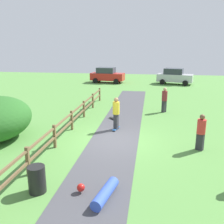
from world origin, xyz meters
The scene contains 11 objects.
ground_plane centered at (0.00, 0.00, 0.00)m, with size 60.00×60.00×0.00m, color #568E42.
asphalt_path centered at (0.00, 0.00, 0.01)m, with size 2.40×28.00×0.02m, color #47474C.
wooden_fence centered at (-2.60, 0.00, 0.67)m, with size 0.12×18.12×1.10m.
trash_bin centered at (-1.80, -4.83, 0.45)m, with size 0.56×0.56×0.90m, color black.
skater_riding centered at (-0.14, 1.63, 1.05)m, with size 0.45×0.82×1.84m.
skater_fallen centered at (0.37, -4.86, 0.20)m, with size 1.29×1.50×0.36m.
skateboard_loose centered at (-0.57, 3.55, 0.09)m, with size 0.70×0.71×0.08m.
bystander_red centered at (3.99, -0.53, 0.92)m, with size 0.53×0.53×1.68m.
bystander_maroon centered at (2.69, 5.97, 0.98)m, with size 0.53×0.53×1.77m.
parked_car_silver centered at (4.55, 19.72, 0.96)m, with size 4.48×2.73×1.92m.
parked_car_red centered at (-3.84, 19.71, 0.96)m, with size 4.36×2.35×1.92m.
Camera 1 is at (1.68, -11.48, 4.60)m, focal length 39.75 mm.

